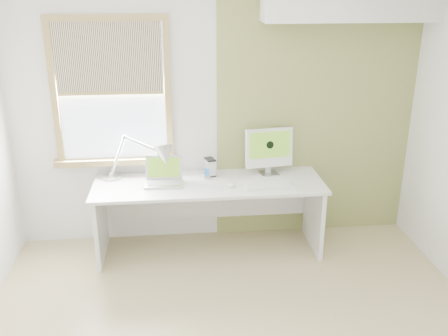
{
  "coord_description": "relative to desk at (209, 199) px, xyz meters",
  "views": [
    {
      "loc": [
        -0.41,
        -2.99,
        2.52
      ],
      "look_at": [
        0.0,
        1.05,
        1.0
      ],
      "focal_mm": 39.71,
      "sensor_mm": 36.0,
      "label": 1
    }
  ],
  "objects": [
    {
      "name": "phone_dock",
      "position": [
        -0.01,
        0.04,
        0.23
      ],
      "size": [
        0.07,
        0.07,
        0.12
      ],
      "color": "#B1B4B6",
      "rests_on": "desk"
    },
    {
      "name": "external_drive",
      "position": [
        0.03,
        0.14,
        0.28
      ],
      "size": [
        0.12,
        0.15,
        0.17
      ],
      "color": "#B1B4B6",
      "rests_on": "desk"
    },
    {
      "name": "laptop",
      "position": [
        -0.43,
        -0.01,
        0.26
      ],
      "size": [
        0.36,
        0.3,
        0.24
      ],
      "color": "#B1B4B6",
      "rests_on": "desk"
    },
    {
      "name": "room",
      "position": [
        0.11,
        -1.44,
        0.77
      ],
      "size": [
        4.04,
        3.54,
        2.64
      ],
      "color": "tan",
      "rests_on": "ground"
    },
    {
      "name": "imac",
      "position": [
        0.61,
        0.13,
        0.45
      ],
      "size": [
        0.48,
        0.18,
        0.46
      ],
      "color": "#B1B4B6",
      "rests_on": "desk"
    },
    {
      "name": "desk",
      "position": [
        0.0,
        0.0,
        0.0
      ],
      "size": [
        2.2,
        0.7,
        0.73
      ],
      "color": "silver",
      "rests_on": "room"
    },
    {
      "name": "accent_wall",
      "position": [
        1.11,
        0.3,
        0.77
      ],
      "size": [
        2.0,
        0.02,
        2.6
      ],
      "primitive_type": "cube",
      "color": "olive",
      "rests_on": "room"
    },
    {
      "name": "mouse",
      "position": [
        0.2,
        -0.17,
        0.21
      ],
      "size": [
        0.08,
        0.12,
        0.03
      ],
      "primitive_type": "ellipsoid",
      "rotation": [
        0.0,
        0.0,
        0.11
      ],
      "color": "white",
      "rests_on": "desk"
    },
    {
      "name": "window",
      "position": [
        -0.89,
        0.27,
        1.01
      ],
      "size": [
        1.2,
        0.14,
        1.42
      ],
      "color": "olive",
      "rests_on": "room"
    },
    {
      "name": "desk_lamp",
      "position": [
        -0.51,
        0.06,
        0.43
      ],
      "size": [
        0.76,
        0.38,
        0.44
      ],
      "color": "#B1B4B6",
      "rests_on": "desk"
    },
    {
      "name": "keyboard",
      "position": [
        0.56,
        -0.24,
        0.21
      ],
      "size": [
        0.47,
        0.14,
        0.02
      ],
      "color": "white",
      "rests_on": "desk"
    }
  ]
}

